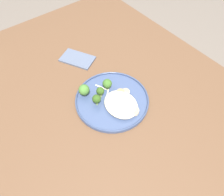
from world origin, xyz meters
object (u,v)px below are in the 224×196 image
Objects in this scene: seared_scallop_tiny_bay at (115,102)px; seared_scallop_tilted_round at (134,111)px; seared_scallop_front_small at (121,104)px; dinner_plate at (112,100)px; seared_scallop_on_noodles at (120,109)px; seared_scallop_half_hidden at (121,93)px; broccoli_floret_rear_charred at (107,84)px; broccoli_floret_left_leaning at (97,99)px; seared_scallop_center_golden at (112,108)px; broccoli_floret_small_sprig at (84,90)px; seared_scallop_large_seared at (126,92)px; folded_napkin at (77,59)px; broccoli_floret_tall_stalk at (100,91)px.

seared_scallop_tilted_round reaches higher than seared_scallop_tiny_bay.
seared_scallop_tilted_round is (0.06, 0.02, 0.00)m from seared_scallop_front_small.
seared_scallop_tiny_bay is (0.02, -0.00, 0.01)m from dinner_plate.
dinner_plate is 0.06m from seared_scallop_on_noodles.
broccoli_floret_rear_charred reaches higher than seared_scallop_half_hidden.
seared_scallop_tilted_round is at bearing 36.16° from broccoli_floret_left_leaning.
seared_scallop_center_golden is 0.11m from broccoli_floret_rear_charred.
broccoli_floret_small_sprig is at bearing -147.83° from seared_scallop_tiny_bay.
seared_scallop_large_seared is at bearing 65.01° from seared_scallop_half_hidden.
broccoli_floret_rear_charred is at bearing 167.60° from seared_scallop_on_noodles.
broccoli_floret_small_sprig is 0.07m from broccoli_floret_left_leaning.
broccoli_floret_left_leaning is 0.34× the size of folded_napkin.
seared_scallop_front_small is 0.45× the size of broccoli_floret_left_leaning.
seared_scallop_center_golden is 0.33m from folded_napkin.
broccoli_floret_small_sprig is at bearing -24.56° from folded_napkin.
broccoli_floret_tall_stalk is 0.25m from folded_napkin.
seared_scallop_half_hidden is at bearing 142.17° from seared_scallop_front_small.
dinner_plate is 5.83× the size of broccoli_floret_rear_charred.
seared_scallop_front_small is at bearing 30.20° from seared_scallop_tiny_bay.
seared_scallop_large_seared is 0.08m from broccoli_floret_rear_charred.
seared_scallop_half_hidden is (0.00, 0.04, 0.01)m from dinner_plate.
seared_scallop_front_small is at bearing 31.87° from broccoli_floret_small_sprig.
seared_scallop_on_noodles is 0.84× the size of seared_scallop_half_hidden.
folded_napkin is at bearing -179.03° from seared_scallop_tilted_round.
broccoli_floret_tall_stalk is 0.05m from broccoli_floret_rear_charred.
seared_scallop_on_noodles is 0.03m from seared_scallop_center_golden.
seared_scallop_half_hidden is at bearing -114.99° from seared_scallop_large_seared.
seared_scallop_half_hidden is at bearing 140.05° from seared_scallop_on_noodles.
seared_scallop_center_golden is at bearing -138.27° from seared_scallop_tilted_round.
folded_napkin is at bearing 175.64° from seared_scallop_on_noodles.
seared_scallop_half_hidden is 0.64× the size of broccoli_floret_rear_charred.
seared_scallop_center_golden is 0.52× the size of broccoli_floret_rear_charred.
broccoli_floret_small_sprig is 0.36× the size of folded_napkin.
broccoli_floret_tall_stalk reaches higher than seared_scallop_large_seared.
broccoli_floret_rear_charred is at bearing 72.27° from broccoli_floret_small_sprig.
seared_scallop_large_seared is (0.01, 0.06, 0.01)m from dinner_plate.
seared_scallop_tiny_bay is 0.07m from broccoli_floret_tall_stalk.
broccoli_floret_tall_stalk is at bearing 125.19° from broccoli_floret_left_leaning.
seared_scallop_tilted_round is at bearing 20.10° from broccoli_floret_tall_stalk.
seared_scallop_tiny_bay is 0.77× the size of seared_scallop_half_hidden.
dinner_plate is 6.10× the size of broccoli_floret_tall_stalk.
seared_scallop_on_noodles is at bearing 24.49° from broccoli_floret_small_sprig.
seared_scallop_large_seared is at bearing 77.21° from broccoli_floret_left_leaning.
seared_scallop_half_hidden is 0.21× the size of folded_napkin.
seared_scallop_front_small reaches higher than seared_scallop_on_noodles.
dinner_plate is 0.05m from seared_scallop_front_small.
broccoli_floret_rear_charred is at bearing -177.22° from seared_scallop_tilted_round.
broccoli_floret_rear_charred is (-0.11, 0.03, 0.02)m from seared_scallop_on_noodles.
seared_scallop_tilted_round is 1.10× the size of seared_scallop_large_seared.
seared_scallop_large_seared reaches higher than folded_napkin.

